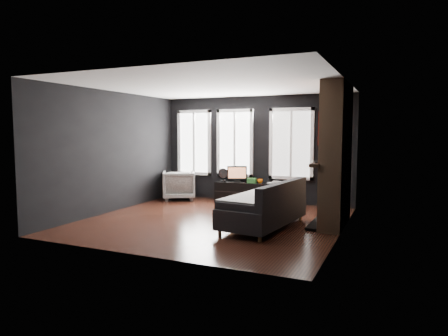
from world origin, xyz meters
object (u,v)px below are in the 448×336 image
at_px(media_console, 245,192).
at_px(armchair, 179,184).
at_px(sofa, 263,204).
at_px(monitor, 237,173).
at_px(mug, 260,180).
at_px(mantel_vase, 327,155).
at_px(book, 268,179).

bearing_deg(media_console, armchair, -174.67).
bearing_deg(sofa, media_console, 125.30).
xyz_separation_m(sofa, monitor, (-1.50, 2.39, 0.30)).
distance_m(media_console, monitor, 0.54).
relative_size(sofa, media_console, 1.38).
bearing_deg(monitor, mug, -25.04).
bearing_deg(armchair, mantel_vase, 136.46).
bearing_deg(mantel_vase, mug, 146.99).
distance_m(sofa, armchair, 3.69).
bearing_deg(armchair, book, 158.06).
xyz_separation_m(monitor, mantel_vase, (2.45, -1.21, 0.58)).
bearing_deg(mantel_vase, armchair, 167.32).
distance_m(monitor, mug, 0.66).
height_order(media_console, monitor, monitor).
distance_m(armchair, book, 2.40).
relative_size(monitor, mantel_vase, 2.49).
xyz_separation_m(armchair, mantel_vase, (4.00, -0.90, 0.91)).
height_order(monitor, mantel_vase, mantel_vase).
distance_m(armchair, mug, 2.20).
bearing_deg(book, armchair, -171.08).
xyz_separation_m(sofa, media_console, (-1.27, 2.37, -0.19)).
bearing_deg(book, sofa, -74.32).
height_order(book, mantel_vase, mantel_vase).
height_order(armchair, book, armchair).
bearing_deg(mantel_vase, sofa, -128.79).
distance_m(monitor, mantel_vase, 2.79).
xyz_separation_m(mug, book, (0.18, 0.09, 0.04)).
xyz_separation_m(mug, mantel_vase, (1.82, -1.18, 0.75)).
height_order(armchair, monitor, monitor).
xyz_separation_m(armchair, book, (2.36, 0.37, 0.20)).
height_order(mug, book, book).
xyz_separation_m(armchair, media_console, (1.78, 0.29, -0.16)).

